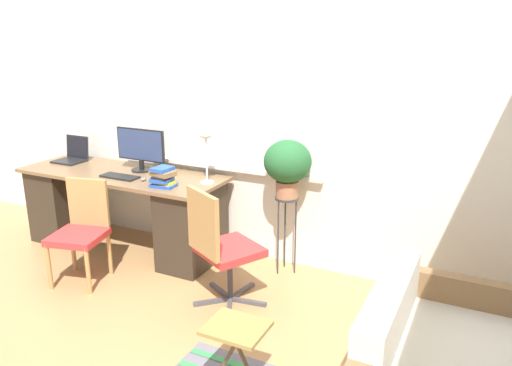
{
  "coord_description": "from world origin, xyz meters",
  "views": [
    {
      "loc": [
        2.16,
        -3.13,
        2.03
      ],
      "look_at": [
        0.52,
        0.18,
        0.91
      ],
      "focal_mm": 35.0,
      "sensor_mm": 36.0,
      "label": 1
    }
  ],
  "objects_px": {
    "keyboard": "(120,177)",
    "potted_plant": "(288,164)",
    "plant_stand": "(287,211)",
    "monitor": "(141,148)",
    "office_chair_swivel": "(221,246)",
    "folding_stool": "(236,334)",
    "desk_lamp": "(206,144)",
    "book_stack": "(163,177)",
    "desk_chair_wooden": "(81,229)",
    "mouse": "(144,179)",
    "laptop": "(72,156)"
  },
  "relations": [
    {
      "from": "desk_lamp",
      "to": "potted_plant",
      "type": "xyz_separation_m",
      "value": [
        0.69,
        0.15,
        -0.13
      ]
    },
    {
      "from": "keyboard",
      "to": "mouse",
      "type": "relative_size",
      "value": 6.15
    },
    {
      "from": "laptop",
      "to": "plant_stand",
      "type": "height_order",
      "value": "laptop"
    },
    {
      "from": "desk_lamp",
      "to": "book_stack",
      "type": "distance_m",
      "value": 0.47
    },
    {
      "from": "mouse",
      "to": "desk_chair_wooden",
      "type": "distance_m",
      "value": 0.67
    },
    {
      "from": "office_chair_swivel",
      "to": "book_stack",
      "type": "bearing_deg",
      "value": 4.89
    },
    {
      "from": "monitor",
      "to": "desk_chair_wooden",
      "type": "bearing_deg",
      "value": -91.79
    },
    {
      "from": "keyboard",
      "to": "plant_stand",
      "type": "relative_size",
      "value": 0.53
    },
    {
      "from": "office_chair_swivel",
      "to": "folding_stool",
      "type": "relative_size",
      "value": 2.13
    },
    {
      "from": "office_chair_swivel",
      "to": "mouse",
      "type": "bearing_deg",
      "value": 7.57
    },
    {
      "from": "keyboard",
      "to": "potted_plant",
      "type": "relative_size",
      "value": 0.74
    },
    {
      "from": "desk_lamp",
      "to": "plant_stand",
      "type": "bearing_deg",
      "value": 12.12
    },
    {
      "from": "book_stack",
      "to": "desk_chair_wooden",
      "type": "bearing_deg",
      "value": -136.96
    },
    {
      "from": "desk_chair_wooden",
      "to": "office_chair_swivel",
      "type": "distance_m",
      "value": 1.27
    },
    {
      "from": "laptop",
      "to": "book_stack",
      "type": "distance_m",
      "value": 1.39
    },
    {
      "from": "book_stack",
      "to": "desk_chair_wooden",
      "type": "height_order",
      "value": "book_stack"
    },
    {
      "from": "plant_stand",
      "to": "folding_stool",
      "type": "xyz_separation_m",
      "value": [
        0.34,
        -1.54,
        -0.18
      ]
    },
    {
      "from": "book_stack",
      "to": "office_chair_swivel",
      "type": "relative_size",
      "value": 0.24
    },
    {
      "from": "desk_lamp",
      "to": "desk_chair_wooden",
      "type": "distance_m",
      "value": 1.27
    },
    {
      "from": "desk_lamp",
      "to": "office_chair_swivel",
      "type": "relative_size",
      "value": 0.5
    },
    {
      "from": "desk_lamp",
      "to": "office_chair_swivel",
      "type": "xyz_separation_m",
      "value": [
        0.47,
        -0.58,
        -0.63
      ]
    },
    {
      "from": "keyboard",
      "to": "plant_stand",
      "type": "distance_m",
      "value": 1.55
    },
    {
      "from": "laptop",
      "to": "folding_stool",
      "type": "relative_size",
      "value": 0.66
    },
    {
      "from": "laptop",
      "to": "potted_plant",
      "type": "distance_m",
      "value": 2.34
    },
    {
      "from": "desk_chair_wooden",
      "to": "plant_stand",
      "type": "bearing_deg",
      "value": 16.6
    },
    {
      "from": "mouse",
      "to": "desk_lamp",
      "type": "relative_size",
      "value": 0.13
    },
    {
      "from": "desk_lamp",
      "to": "monitor",
      "type": "bearing_deg",
      "value": 174.41
    },
    {
      "from": "book_stack",
      "to": "office_chair_swivel",
      "type": "distance_m",
      "value": 0.9
    },
    {
      "from": "office_chair_swivel",
      "to": "potted_plant",
      "type": "height_order",
      "value": "potted_plant"
    },
    {
      "from": "laptop",
      "to": "office_chair_swivel",
      "type": "xyz_separation_m",
      "value": [
        2.11,
        -0.63,
        -0.33
      ]
    },
    {
      "from": "plant_stand",
      "to": "mouse",
      "type": "bearing_deg",
      "value": -164.42
    },
    {
      "from": "desk_lamp",
      "to": "desk_chair_wooden",
      "type": "relative_size",
      "value": 0.56
    },
    {
      "from": "laptop",
      "to": "potted_plant",
      "type": "height_order",
      "value": "potted_plant"
    },
    {
      "from": "monitor",
      "to": "keyboard",
      "type": "xyz_separation_m",
      "value": [
        -0.03,
        -0.28,
        -0.21
      ]
    },
    {
      "from": "laptop",
      "to": "monitor",
      "type": "relative_size",
      "value": 0.55
    },
    {
      "from": "desk_chair_wooden",
      "to": "potted_plant",
      "type": "height_order",
      "value": "potted_plant"
    },
    {
      "from": "keyboard",
      "to": "mouse",
      "type": "height_order",
      "value": "mouse"
    },
    {
      "from": "office_chair_swivel",
      "to": "desk_lamp",
      "type": "bearing_deg",
      "value": -22.66
    },
    {
      "from": "laptop",
      "to": "desk_lamp",
      "type": "relative_size",
      "value": 0.62
    },
    {
      "from": "monitor",
      "to": "office_chair_swivel",
      "type": "relative_size",
      "value": 0.56
    },
    {
      "from": "mouse",
      "to": "office_chair_swivel",
      "type": "height_order",
      "value": "office_chair_swivel"
    },
    {
      "from": "office_chair_swivel",
      "to": "folding_stool",
      "type": "distance_m",
      "value": 1.0
    },
    {
      "from": "laptop",
      "to": "keyboard",
      "type": "distance_m",
      "value": 0.88
    },
    {
      "from": "monitor",
      "to": "folding_stool",
      "type": "distance_m",
      "value": 2.41
    },
    {
      "from": "folding_stool",
      "to": "desk_lamp",
      "type": "bearing_deg",
      "value": 126.67
    },
    {
      "from": "laptop",
      "to": "mouse",
      "type": "bearing_deg",
      "value": -12.51
    },
    {
      "from": "desk_lamp",
      "to": "mouse",
      "type": "bearing_deg",
      "value": -160.12
    },
    {
      "from": "desk_chair_wooden",
      "to": "mouse",
      "type": "bearing_deg",
      "value": 50.25
    },
    {
      "from": "monitor",
      "to": "mouse",
      "type": "height_order",
      "value": "monitor"
    },
    {
      "from": "book_stack",
      "to": "plant_stand",
      "type": "height_order",
      "value": "book_stack"
    }
  ]
}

